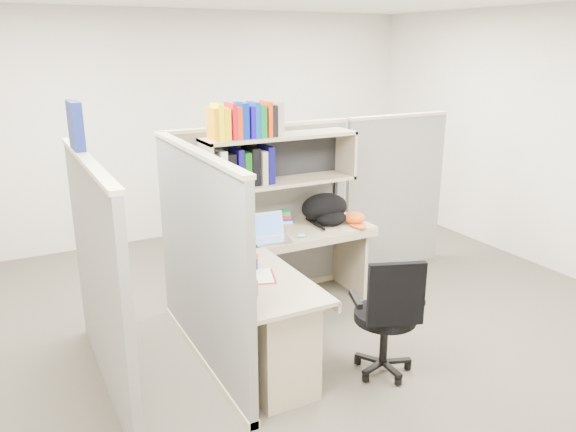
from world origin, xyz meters
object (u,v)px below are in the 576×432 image
backpack (328,209)px  task_chair (386,334)px  desk (280,310)px  snack_canister (251,262)px  laptop (270,228)px

backpack → task_chair: 1.49m
desk → backpack: (0.93, 0.86, 0.42)m
backpack → snack_canister: backpack is taller
snack_canister → laptop: bearing=50.6°
snack_canister → task_chair: size_ratio=0.12×
laptop → task_chair: (0.35, -1.16, -0.51)m
laptop → desk: bearing=-106.7°
laptop → snack_canister: 0.63m
desk → task_chair: 0.78m
desk → task_chair: (0.60, -0.49, -0.11)m
desk → snack_canister: (-0.15, 0.18, 0.35)m
desk → backpack: backpack is taller
desk → task_chair: size_ratio=1.86×
backpack → task_chair: size_ratio=0.48×
snack_canister → desk: bearing=-49.8°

